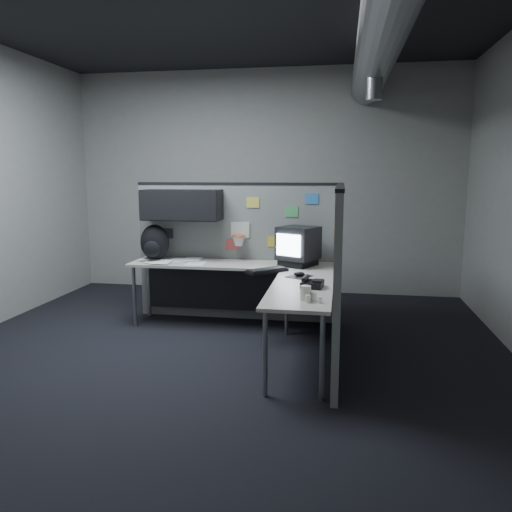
% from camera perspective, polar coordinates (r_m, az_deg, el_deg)
% --- Properties ---
extents(room, '(5.62, 5.62, 3.22)m').
position_cam_1_polar(room, '(4.49, 2.62, 14.02)').
color(room, black).
rests_on(room, ground).
extents(partition_back, '(2.44, 0.42, 1.63)m').
position_cam_1_polar(partition_back, '(5.88, -3.82, 2.20)').
color(partition_back, slate).
rests_on(partition_back, ground).
extents(partition_right, '(0.07, 2.23, 1.63)m').
position_cam_1_polar(partition_right, '(4.74, 9.36, -1.84)').
color(partition_right, slate).
rests_on(partition_right, ground).
extents(desk, '(2.31, 2.11, 0.73)m').
position_cam_1_polar(desk, '(5.35, -0.93, -2.68)').
color(desk, '#B8B5A6').
rests_on(desk, ground).
extents(monitor, '(0.51, 0.51, 0.43)m').
position_cam_1_polar(monitor, '(5.48, 4.84, 1.18)').
color(monitor, black).
rests_on(monitor, desk).
extents(keyboard, '(0.43, 0.42, 0.04)m').
position_cam_1_polar(keyboard, '(5.13, 1.24, -1.66)').
color(keyboard, black).
rests_on(keyboard, desk).
extents(mouse, '(0.28, 0.29, 0.05)m').
position_cam_1_polar(mouse, '(4.93, 4.97, -2.17)').
color(mouse, black).
rests_on(mouse, desk).
extents(phone, '(0.21, 0.23, 0.10)m').
position_cam_1_polar(phone, '(4.48, 6.41, -3.13)').
color(phone, black).
rests_on(phone, desk).
extents(bottles, '(0.14, 0.16, 0.08)m').
position_cam_1_polar(bottles, '(4.01, 6.42, -4.66)').
color(bottles, silver).
rests_on(bottles, desk).
extents(cup, '(0.10, 0.10, 0.12)m').
position_cam_1_polar(cup, '(4.03, 5.69, -4.23)').
color(cup, beige).
rests_on(cup, desk).
extents(papers, '(0.81, 0.54, 0.02)m').
position_cam_1_polar(papers, '(5.84, -9.53, -0.52)').
color(papers, white).
rests_on(papers, desk).
extents(backpack, '(0.39, 0.37, 0.42)m').
position_cam_1_polar(backpack, '(5.92, -11.52, 1.46)').
color(backpack, black).
rests_on(backpack, desk).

